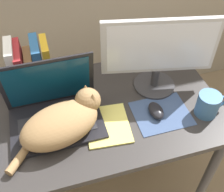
% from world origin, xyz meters
% --- Properties ---
extents(desk, '(1.15, 0.62, 0.76)m').
position_xyz_m(desk, '(0.00, 0.31, 0.66)').
color(desk, '#2D2B2B').
rests_on(desk, ground_plane).
extents(laptop, '(0.37, 0.26, 0.27)m').
position_xyz_m(laptop, '(-0.14, 0.31, 0.81)').
color(laptop, black).
rests_on(laptop, desk).
extents(cat, '(0.40, 0.28, 0.15)m').
position_xyz_m(cat, '(-0.11, 0.23, 0.83)').
color(cat, '#99754C').
rests_on(cat, desk).
extents(external_monitor, '(0.48, 0.19, 0.35)m').
position_xyz_m(external_monitor, '(0.33, 0.38, 0.95)').
color(external_monitor, '#333338').
rests_on(external_monitor, desk).
extents(mousepad, '(0.23, 0.20, 0.00)m').
position_xyz_m(mousepad, '(0.30, 0.21, 0.76)').
color(mousepad, '#384C75').
rests_on(mousepad, desk).
extents(computer_mouse, '(0.06, 0.10, 0.04)m').
position_xyz_m(computer_mouse, '(0.27, 0.22, 0.78)').
color(computer_mouse, black).
rests_on(computer_mouse, mousepad).
extents(book_row, '(0.18, 0.17, 0.25)m').
position_xyz_m(book_row, '(-0.20, 0.52, 0.88)').
color(book_row, white).
rests_on(book_row, desk).
extents(notepad, '(0.19, 0.22, 0.01)m').
position_xyz_m(notepad, '(0.06, 0.22, 0.76)').
color(notepad, '#E5DB6B').
rests_on(notepad, desk).
extents(webcam, '(0.04, 0.04, 0.07)m').
position_xyz_m(webcam, '(0.01, 0.57, 0.80)').
color(webcam, '#232328').
rests_on(webcam, desk).
extents(mug, '(0.14, 0.09, 0.10)m').
position_xyz_m(mug, '(0.48, 0.17, 0.81)').
color(mug, teal).
rests_on(mug, desk).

